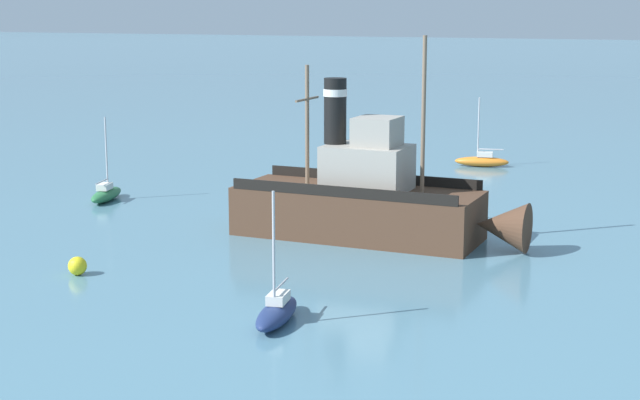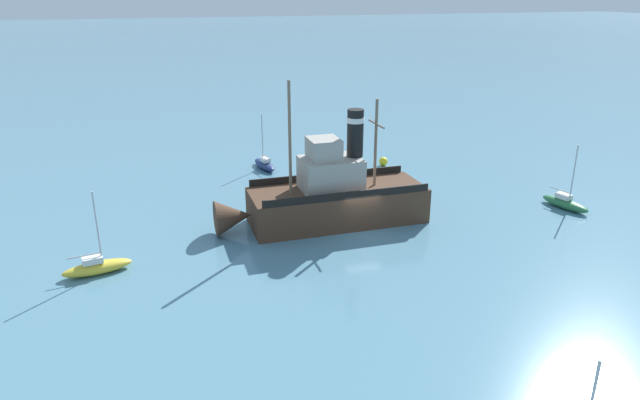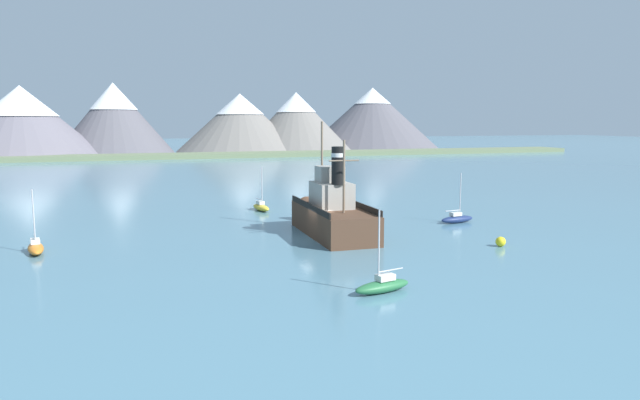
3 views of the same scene
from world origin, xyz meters
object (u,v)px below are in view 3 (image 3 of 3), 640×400
at_px(old_tugboat, 331,213).
at_px(sailboat_orange, 36,247).
at_px(sailboat_yellow, 261,207).
at_px(mooring_buoy, 501,242).
at_px(sailboat_navy, 457,218).
at_px(sailboat_green, 383,285).

xyz_separation_m(old_tugboat, sailboat_orange, (-23.73, -0.11, -1.40)).
bearing_deg(sailboat_yellow, old_tugboat, -78.32).
bearing_deg(mooring_buoy, sailboat_navy, 76.82).
distance_m(sailboat_green, mooring_buoy, 16.31).
distance_m(old_tugboat, sailboat_yellow, 15.37).
height_order(sailboat_navy, mooring_buoy, sailboat_navy).
bearing_deg(sailboat_yellow, mooring_buoy, -59.34).
xyz_separation_m(old_tugboat, sailboat_yellow, (-3.10, 14.99, -1.40)).
bearing_deg(mooring_buoy, sailboat_green, -149.19).
height_order(sailboat_yellow, sailboat_green, same).
xyz_separation_m(sailboat_orange, sailboat_navy, (37.36, 1.56, 0.00)).
bearing_deg(sailboat_yellow, sailboat_green, -89.55).
relative_size(old_tugboat, sailboat_orange, 2.95).
bearing_deg(sailboat_navy, sailboat_orange, -177.61).
distance_m(sailboat_orange, sailboat_navy, 37.39).
bearing_deg(sailboat_orange, mooring_buoy, -14.42).
distance_m(sailboat_yellow, mooring_buoy, 27.98).
xyz_separation_m(sailboat_yellow, mooring_buoy, (14.27, -24.06, -0.03)).
distance_m(old_tugboat, sailboat_green, 17.72).
distance_m(sailboat_orange, mooring_buoy, 36.03).
bearing_deg(old_tugboat, sailboat_green, -99.26).
xyz_separation_m(sailboat_yellow, sailboat_green, (0.26, -32.42, 0.00)).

